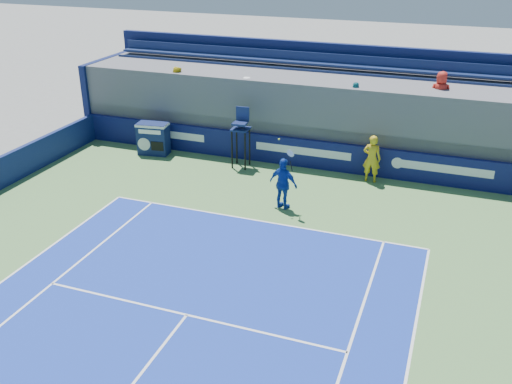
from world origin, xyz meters
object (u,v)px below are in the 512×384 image
(umpire_chair, at_px, (241,131))
(ball_person, at_px, (372,159))
(tennis_player, at_px, (283,184))
(match_clock, at_px, (153,138))

(umpire_chair, bearing_deg, ball_person, 2.85)
(ball_person, relative_size, tennis_player, 0.73)
(match_clock, xyz_separation_m, tennis_player, (6.91, -3.20, 0.20))
(tennis_player, bearing_deg, ball_person, 54.24)
(match_clock, height_order, umpire_chair, umpire_chair)
(umpire_chair, bearing_deg, match_clock, 179.37)
(ball_person, xyz_separation_m, tennis_player, (-2.46, -3.42, -0.01))
(ball_person, relative_size, match_clock, 1.33)
(match_clock, height_order, tennis_player, tennis_player)
(match_clock, bearing_deg, umpire_chair, -0.63)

